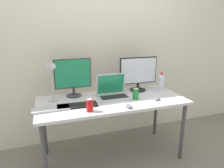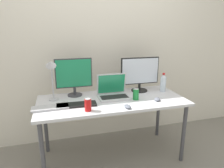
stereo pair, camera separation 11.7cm
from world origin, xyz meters
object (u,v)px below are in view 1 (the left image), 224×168
work_desk (112,104)px  soda_can_by_laptop (136,94)px  mouse_by_laptop (129,106)px  monitor_left (73,76)px  keyboard_aux (77,105)px  desk_lamp (51,73)px  keyboard_main (51,109)px  laptop_silver (113,92)px  water_bottle (161,82)px  mouse_by_keyboard (157,98)px  monitor_center (138,73)px  soda_can_near_keyboard (90,105)px

work_desk → soda_can_by_laptop: (0.26, -0.08, 0.13)m
mouse_by_laptop → monitor_left: bearing=124.9°
keyboard_aux → desk_lamp: bearing=140.6°
keyboard_main → keyboard_aux: 0.26m
laptop_silver → mouse_by_laptop: (0.05, -0.36, -0.05)m
laptop_silver → keyboard_aux: (-0.44, -0.16, -0.05)m
keyboard_aux → mouse_by_laptop: (0.49, -0.20, 0.01)m
keyboard_main → water_bottle: bearing=6.6°
keyboard_main → mouse_by_keyboard: mouse_by_keyboard is taller
keyboard_main → soda_can_by_laptop: bearing=-0.8°
keyboard_main → water_bottle: 1.39m
keyboard_main → mouse_by_laptop: bearing=-16.5°
keyboard_main → mouse_by_laptop: mouse_by_laptop is taller
laptop_silver → monitor_center: bearing=19.4°
water_bottle → soda_can_by_laptop: (-0.44, -0.19, -0.05)m
keyboard_aux → desk_lamp: 0.44m
monitor_left → desk_lamp: size_ratio=0.93×
keyboard_main → soda_can_by_laptop: size_ratio=2.87×
soda_can_near_keyboard → keyboard_aux: bearing=120.3°
work_desk → monitor_center: (0.42, 0.21, 0.30)m
work_desk → mouse_by_laptop: 0.31m
keyboard_main → laptop_silver: bearing=11.6°
work_desk → mouse_by_laptop: (0.08, -0.29, 0.08)m
keyboard_main → mouse_by_keyboard: (1.15, -0.08, 0.01)m
monitor_left → mouse_by_keyboard: bearing=-25.8°
keyboard_aux → mouse_by_keyboard: bearing=-3.6°
monitor_left → soda_can_near_keyboard: 0.54m
mouse_by_laptop → soda_can_near_keyboard: 0.40m
keyboard_main → desk_lamp: bearing=79.1°
monitor_left → desk_lamp: desk_lamp is taller
monitor_left → water_bottle: size_ratio=1.87×
monitor_center → water_bottle: 0.32m
mouse_by_keyboard → soda_can_by_laptop: size_ratio=0.77×
laptop_silver → mouse_by_laptop: bearing=-81.6°
water_bottle → desk_lamp: size_ratio=0.50×
monitor_center → soda_can_by_laptop: size_ratio=3.95×
work_desk → laptop_silver: 0.15m
work_desk → keyboard_main: keyboard_main is taller
mouse_by_keyboard → keyboard_main: bearing=-161.3°
monitor_center → desk_lamp: desk_lamp is taller
water_bottle → soda_can_by_laptop: size_ratio=1.89×
soda_can_near_keyboard → water_bottle: bearing=19.8°
soda_can_near_keyboard → soda_can_by_laptop: 0.59m
keyboard_main → monitor_center: bearing=13.6°
soda_can_near_keyboard → desk_lamp: bearing=131.6°
soda_can_by_laptop → keyboard_aux: bearing=-179.0°
monitor_left → keyboard_main: size_ratio=1.23×
monitor_center → keyboard_main: bearing=-164.2°
keyboard_aux → mouse_by_laptop: mouse_by_laptop is taller
monitor_left → keyboard_main: bearing=-128.8°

